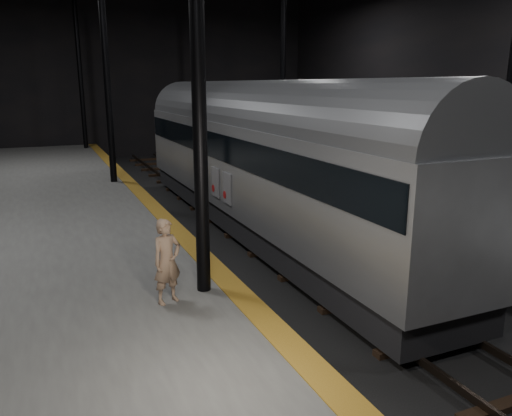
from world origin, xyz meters
TOP-DOWN VIEW (x-y plane):
  - ground at (0.00, 0.00)m, footprint 44.00×44.00m
  - platform_left at (-7.50, 0.00)m, footprint 9.00×43.80m
  - platform_right at (7.50, 0.00)m, footprint 9.00×43.80m
  - tactile_strip at (-3.25, 0.00)m, footprint 0.50×43.80m
  - track at (0.00, 0.00)m, footprint 2.40×43.00m
  - train at (-0.00, 2.25)m, footprint 2.72×18.15m
  - woman at (-4.56, -4.29)m, footprint 0.66×0.55m

SIDE VIEW (x-z plane):
  - ground at x=0.00m, z-range 0.00..0.00m
  - track at x=0.00m, z-range -0.05..0.19m
  - platform_left at x=-7.50m, z-range 0.00..1.00m
  - platform_right at x=7.50m, z-range 0.00..1.00m
  - tactile_strip at x=-3.25m, z-range 1.00..1.01m
  - woman at x=-4.56m, z-range 1.00..2.56m
  - train at x=0.00m, z-range 0.28..5.13m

